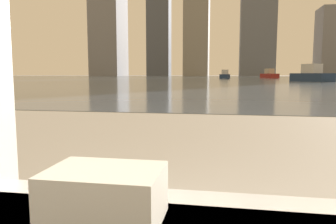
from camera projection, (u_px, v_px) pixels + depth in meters
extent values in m
cube|color=silver|center=(106.00, 213.00, 0.73)|extent=(0.25, 0.18, 0.04)
cube|color=silver|center=(105.00, 195.00, 0.73)|extent=(0.25, 0.18, 0.04)
cube|color=silver|center=(105.00, 178.00, 0.72)|extent=(0.25, 0.18, 0.04)
cube|color=slate|center=(224.00, 78.00, 60.70)|extent=(180.00, 110.00, 0.01)
cube|color=#4C4C51|center=(306.00, 76.00, 77.76)|extent=(2.65, 3.56, 0.60)
cube|color=silver|center=(307.00, 73.00, 77.68)|extent=(1.36, 1.53, 0.68)
cube|color=navy|center=(225.00, 76.00, 58.80)|extent=(1.91, 4.29, 0.73)
cube|color=silver|center=(225.00, 72.00, 58.71)|extent=(1.22, 1.67, 0.83)
cube|color=navy|center=(311.00, 77.00, 35.26)|extent=(3.81, 5.28, 0.88)
cube|color=silver|center=(312.00, 69.00, 35.15)|extent=(1.97, 2.25, 1.01)
cube|color=maroon|center=(269.00, 76.00, 62.47)|extent=(3.12, 5.07, 0.84)
cube|color=#B2A893|center=(270.00, 71.00, 62.36)|extent=(1.72, 2.09, 0.96)
cube|color=slate|center=(109.00, 25.00, 120.64)|extent=(10.70, 13.89, 37.47)
cube|color=slate|center=(330.00, 42.00, 108.31)|extent=(7.83, 10.87, 22.35)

